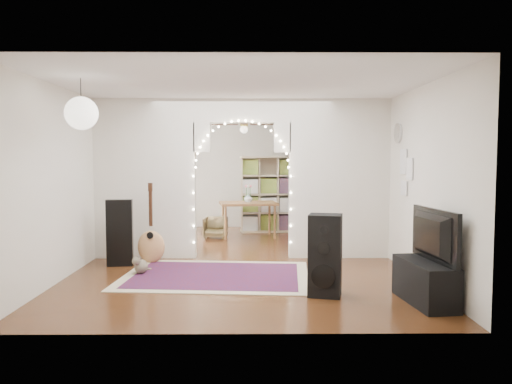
{
  "coord_description": "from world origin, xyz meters",
  "views": [
    {
      "loc": [
        0.16,
        -8.49,
        1.72
      ],
      "look_at": [
        0.24,
        0.3,
        1.1
      ],
      "focal_mm": 35.0,
      "sensor_mm": 36.0,
      "label": 1
    }
  ],
  "objects_px": {
    "dining_table": "(248,206)",
    "floor_speaker": "(325,255)",
    "acoustic_guitar": "(151,234)",
    "media_console": "(425,282)",
    "bookcase": "(278,194)",
    "dining_chair_right": "(216,228)",
    "dining_chair_left": "(173,237)"
  },
  "relations": [
    {
      "from": "media_console",
      "to": "bookcase",
      "type": "height_order",
      "value": "bookcase"
    },
    {
      "from": "acoustic_guitar",
      "to": "floor_speaker",
      "type": "distance_m",
      "value": 3.2
    },
    {
      "from": "floor_speaker",
      "to": "dining_chair_left",
      "type": "height_order",
      "value": "floor_speaker"
    },
    {
      "from": "dining_table",
      "to": "acoustic_guitar",
      "type": "bearing_deg",
      "value": -128.87
    },
    {
      "from": "floor_speaker",
      "to": "bookcase",
      "type": "bearing_deg",
      "value": 107.1
    },
    {
      "from": "acoustic_guitar",
      "to": "dining_table",
      "type": "distance_m",
      "value": 3.06
    },
    {
      "from": "floor_speaker",
      "to": "dining_chair_right",
      "type": "height_order",
      "value": "floor_speaker"
    },
    {
      "from": "floor_speaker",
      "to": "dining_chair_left",
      "type": "xyz_separation_m",
      "value": [
        -2.33,
        2.84,
        -0.22
      ]
    },
    {
      "from": "floor_speaker",
      "to": "dining_chair_right",
      "type": "bearing_deg",
      "value": 124.67
    },
    {
      "from": "bookcase",
      "to": "acoustic_guitar",
      "type": "bearing_deg",
      "value": -132.13
    },
    {
      "from": "dining_table",
      "to": "dining_chair_right",
      "type": "xyz_separation_m",
      "value": [
        -0.7,
        -0.14,
        -0.46
      ]
    },
    {
      "from": "acoustic_guitar",
      "to": "bookcase",
      "type": "height_order",
      "value": "bookcase"
    },
    {
      "from": "bookcase",
      "to": "dining_chair_left",
      "type": "bearing_deg",
      "value": -137.59
    },
    {
      "from": "acoustic_guitar",
      "to": "media_console",
      "type": "relative_size",
      "value": 1.11
    },
    {
      "from": "dining_table",
      "to": "floor_speaker",
      "type": "bearing_deg",
      "value": -85.92
    },
    {
      "from": "media_console",
      "to": "bookcase",
      "type": "xyz_separation_m",
      "value": [
        -1.43,
        5.73,
        0.62
      ]
    },
    {
      "from": "floor_speaker",
      "to": "dining_table",
      "type": "relative_size",
      "value": 0.78
    },
    {
      "from": "acoustic_guitar",
      "to": "floor_speaker",
      "type": "xyz_separation_m",
      "value": [
        2.54,
        -1.94,
        0.02
      ]
    },
    {
      "from": "dining_table",
      "to": "media_console",
      "type": "bearing_deg",
      "value": -74.72
    },
    {
      "from": "bookcase",
      "to": "dining_chair_left",
      "type": "height_order",
      "value": "bookcase"
    },
    {
      "from": "floor_speaker",
      "to": "media_console",
      "type": "bearing_deg",
      "value": -2.62
    },
    {
      "from": "acoustic_guitar",
      "to": "media_console",
      "type": "distance_m",
      "value": 4.33
    },
    {
      "from": "floor_speaker",
      "to": "bookcase",
      "type": "distance_m",
      "value": 5.42
    },
    {
      "from": "acoustic_guitar",
      "to": "media_console",
      "type": "bearing_deg",
      "value": -17.27
    },
    {
      "from": "acoustic_guitar",
      "to": "floor_speaker",
      "type": "height_order",
      "value": "acoustic_guitar"
    },
    {
      "from": "bookcase",
      "to": "dining_table",
      "type": "relative_size",
      "value": 1.34
    },
    {
      "from": "dining_chair_right",
      "to": "dining_chair_left",
      "type": "bearing_deg",
      "value": -108.55
    },
    {
      "from": "bookcase",
      "to": "dining_chair_right",
      "type": "height_order",
      "value": "bookcase"
    },
    {
      "from": "acoustic_guitar",
      "to": "floor_speaker",
      "type": "bearing_deg",
      "value": -22.85
    },
    {
      "from": "dining_chair_right",
      "to": "floor_speaker",
      "type": "bearing_deg",
      "value": -65.29
    },
    {
      "from": "bookcase",
      "to": "dining_table",
      "type": "xyz_separation_m",
      "value": [
        -0.68,
        -0.83,
        -0.19
      ]
    },
    {
      "from": "acoustic_guitar",
      "to": "dining_chair_left",
      "type": "height_order",
      "value": "acoustic_guitar"
    }
  ]
}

